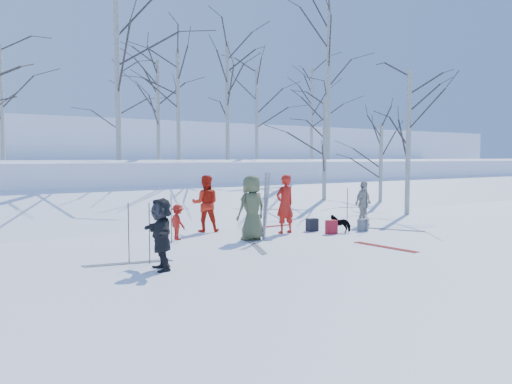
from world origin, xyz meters
TOP-DOWN VIEW (x-y plane):
  - ground at (0.00, 0.00)m, footprint 120.00×120.00m
  - snow_ramp at (0.00, 7.00)m, footprint 70.00×9.49m
  - snow_plateau at (0.00, 17.00)m, footprint 70.00×18.00m
  - far_hill at (0.00, 38.00)m, footprint 90.00×30.00m
  - skier_olive_center at (-0.56, 0.86)m, footprint 0.94×0.65m
  - skier_red_north at (0.99, 1.39)m, footprint 0.68×0.47m
  - skier_redor_behind at (-0.90, 3.00)m, footprint 1.07×0.99m
  - skier_red_seated at (-2.27, 2.07)m, footprint 0.42×0.68m
  - skier_cream_east at (4.18, 1.23)m, footprint 0.96×0.58m
  - skier_grey_west at (-4.13, -1.22)m, footprint 0.65×1.44m
  - dog at (2.52, 0.57)m, footprint 0.63×0.69m
  - upright_ski_left at (-0.27, 0.64)m, footprint 0.08×0.16m
  - upright_ski_right at (-0.22, 0.61)m, footprint 0.14×0.23m
  - ski_pair_a at (1.32, 2.80)m, footprint 0.23×1.90m
  - ski_pair_b at (-1.07, -0.19)m, footprint 1.57×2.04m
  - ski_pair_c at (1.72, -1.98)m, footprint 0.54×1.94m
  - ski_pair_d at (-4.51, -0.25)m, footprint 0.96×1.98m
  - ski_pair_e at (4.32, 0.06)m, footprint 1.83×2.07m
  - ski_pole_a at (-4.11, -0.51)m, footprint 0.02×0.02m
  - ski_pole_b at (3.07, 0.85)m, footprint 0.02×0.02m
  - ski_pole_c at (0.39, 2.33)m, footprint 0.02×0.02m
  - ski_pole_d at (-4.48, -0.22)m, footprint 0.02×0.02m
  - ski_pole_e at (-3.68, -0.05)m, footprint 0.02×0.02m
  - ski_pole_f at (3.28, 0.22)m, footprint 0.02×0.02m
  - ski_pole_g at (-2.66, 1.61)m, footprint 0.02×0.02m
  - ski_pole_h at (0.78, 2.73)m, footprint 0.02×0.02m
  - backpack_red at (2.08, 0.48)m, footprint 0.32×0.22m
  - backpack_grey at (3.30, 0.37)m, footprint 0.30×0.20m
  - backpack_dark at (1.96, 1.25)m, footprint 0.34×0.24m
  - birch_plateau_a at (12.86, 14.45)m, footprint 4.73×4.73m
  - birch_plateau_b at (7.14, 12.30)m, footprint 4.12×4.12m
  - birch_plateau_c at (1.33, 12.18)m, footprint 3.96×3.96m
  - birch_plateau_f at (10.70, 10.42)m, footprint 6.61×6.61m
  - birch_plateau_g at (1.89, 11.06)m, footprint 4.24×4.24m
  - birch_plateau_h at (0.39, 15.48)m, footprint 3.88×3.88m
  - birch_plateau_i at (4.23, 10.46)m, footprint 4.59×4.59m
  - birch_plateau_j at (-1.44, 9.70)m, footprint 6.04×6.04m
  - birch_plateau_k at (-5.41, 12.81)m, footprint 3.99×3.99m
  - birch_edge_b at (8.11, 2.65)m, footprint 4.69×4.69m
  - birch_edge_c at (9.22, 5.11)m, footprint 3.32×3.32m
  - birch_edge_e at (6.33, 5.69)m, footprint 3.98×3.98m

SIDE VIEW (x-z plane):
  - ground at x=0.00m, z-range 0.00..0.00m
  - ski_pair_a at x=1.32m, z-range 0.00..0.02m
  - ski_pair_b at x=-1.07m, z-range 0.00..0.02m
  - ski_pair_c at x=1.72m, z-range 0.00..0.02m
  - ski_pair_d at x=-4.51m, z-range 0.00..0.02m
  - ski_pair_e at x=4.32m, z-range 0.00..0.02m
  - snow_ramp at x=0.00m, z-range -1.91..2.21m
  - backpack_grey at x=3.30m, z-range 0.00..0.38m
  - backpack_dark at x=1.96m, z-range 0.00..0.40m
  - backpack_red at x=2.08m, z-range 0.00..0.42m
  - dog at x=2.52m, z-range 0.00..0.55m
  - skier_red_seated at x=-2.27m, z-range 0.00..1.01m
  - ski_pole_a at x=-4.11m, z-range 0.00..1.34m
  - ski_pole_b at x=3.07m, z-range 0.00..1.34m
  - ski_pole_c at x=0.39m, z-range 0.00..1.34m
  - ski_pole_d at x=-4.48m, z-range 0.00..1.34m
  - ski_pole_e at x=-3.68m, z-range 0.00..1.34m
  - ski_pole_f at x=3.28m, z-range 0.00..1.34m
  - ski_pole_g at x=-2.66m, z-range 0.00..1.34m
  - ski_pole_h at x=0.78m, z-range 0.00..1.34m
  - skier_grey_west at x=-4.13m, z-range 0.00..1.50m
  - skier_cream_east at x=4.18m, z-range 0.00..1.53m
  - skier_redor_behind at x=-0.90m, z-range 0.00..1.77m
  - skier_red_north at x=0.99m, z-range 0.00..1.80m
  - skier_olive_center at x=-0.56m, z-range 0.00..1.83m
  - upright_ski_left at x=-0.27m, z-range 0.00..1.90m
  - upright_ski_right at x=-0.22m, z-range 0.00..1.90m
  - snow_plateau at x=0.00m, z-range -0.10..2.10m
  - birch_edge_c at x=9.22m, z-range 0.00..3.89m
  - far_hill at x=0.00m, z-range -1.00..5.00m
  - birch_edge_e at x=6.33m, z-range 0.00..4.83m
  - birch_edge_b at x=8.11m, z-range 0.00..5.84m
  - birch_plateau_h at x=0.39m, z-range 2.20..6.88m
  - birch_plateau_c at x=1.33m, z-range 2.20..7.00m
  - birch_plateau_k at x=-5.41m, z-range 2.20..7.04m
  - birch_plateau_b at x=7.14m, z-range 2.20..7.22m
  - birch_plateau_g at x=1.89m, z-range 2.20..7.41m
  - birch_plateau_i at x=4.23m, z-range 2.20..7.90m
  - birch_plateau_a at x=12.86m, z-range 2.20..8.10m
  - birch_plateau_j at x=-1.44m, z-range 2.20..9.97m
  - birch_plateau_f at x=10.70m, z-range 2.20..10.79m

